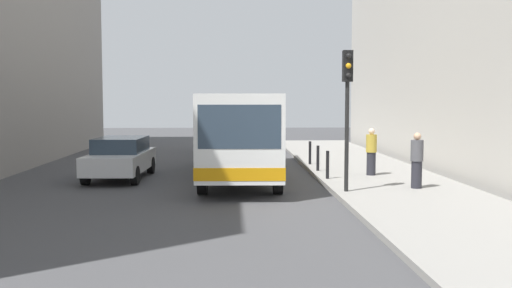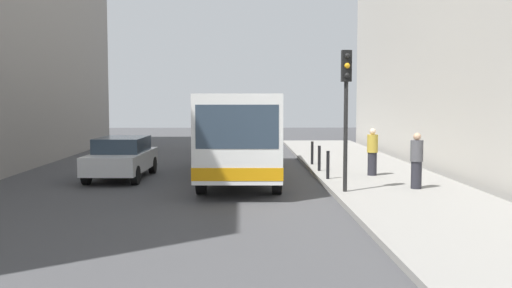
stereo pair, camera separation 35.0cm
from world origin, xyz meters
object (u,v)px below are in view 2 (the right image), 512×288
Objects in this scene: bus at (242,130)px; pedestrian_mid_sidewalk at (372,152)px; bollard_far at (312,153)px; car_beside_bus at (122,157)px; traffic_light at (346,94)px; bollard_near at (328,165)px; bollard_mid at (319,158)px; pedestrian_near_signal at (417,161)px; car_behind_bus at (239,138)px.

bus is 6.63× the size of pedestrian_mid_sidewalk.
car_beside_bus is at bearing -157.07° from bollard_far.
bollard_near is at bearing 92.09° from traffic_light.
bollard_near is at bearing -149.28° from pedestrian_mid_sidewalk.
pedestrian_mid_sidewalk is at bearing 66.04° from traffic_light.
traffic_light is 4.32× the size of bollard_far.
bollard_far is (0.00, 2.21, 0.00)m from bollard_mid.
traffic_light is 2.43× the size of pedestrian_near_signal.
car_beside_bus is 4.70× the size of bollard_near.
car_behind_bus is at bearing -110.39° from car_beside_bus.
bollard_near is 1.94m from pedestrian_mid_sidewalk.
bollard_mid is at bearing 91.16° from traffic_light.
bollard_far is (2.90, 2.61, -1.10)m from bus.
pedestrian_mid_sidewalk is at bearing 26.80° from bollard_near.
pedestrian_mid_sidewalk is (4.74, -10.53, 0.20)m from car_behind_bus.
bus is 2.48× the size of car_beside_bus.
car_behind_bus is at bearing 104.92° from bollard_near.
bus reaches higher than bollard_mid.
bollard_far is (-0.10, 7.16, -2.38)m from traffic_light.
bus is 4.05m from bollard_far.
car_behind_bus is 14.65m from traffic_light.
car_behind_bus is 4.75× the size of bollard_mid.
traffic_light reaches higher than bollard_near.
traffic_light reaches higher than car_behind_bus.
traffic_light is (7.31, -4.10, 2.22)m from car_beside_bus.
bollard_mid is (3.04, -9.18, -0.16)m from car_behind_bus.
pedestrian_near_signal is at bearing -43.43° from bollard_near.
bus is 5.59m from traffic_light.
bus is 6.56× the size of pedestrian_near_signal.
bus is at bearing 148.08° from bollard_near.
car_behind_bus is 14.64m from pedestrian_near_signal.
car_behind_bus is (4.18, 10.03, 0.00)m from car_beside_bus.
bollard_near is 0.57× the size of pedestrian_mid_sidewalk.
traffic_light is at bearing -88.84° from bollard_mid.
bollard_far is 7.05m from pedestrian_near_signal.
traffic_light is (3.00, -4.55, 1.28)m from bus.
pedestrian_near_signal is (2.35, -6.64, 0.37)m from bollard_far.
traffic_light is 7.54m from bollard_far.
bollard_near is at bearing 149.59° from bus.
car_behind_bus is 11.55m from pedestrian_mid_sidewalk.
bollard_far is at bearing -136.48° from bus.
bollard_mid is at bearing -170.58° from bus.
pedestrian_near_signal is at bearing -70.51° from bollard_far.
pedestrian_mid_sidewalk is at bearing 118.02° from car_behind_bus.
traffic_light is at bearing 152.93° from car_beside_bus.
car_beside_bus is 10.87m from car_behind_bus.
bollard_mid is (2.90, 0.40, -1.10)m from bus.
car_beside_bus is 0.99× the size of car_behind_bus.
bollard_far is at bearing 119.50° from pedestrian_mid_sidewalk.
traffic_light is at bearing 106.31° from car_behind_bus.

